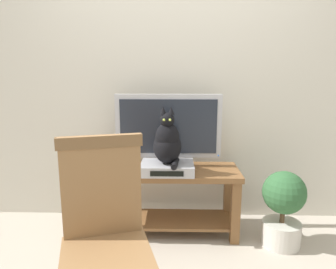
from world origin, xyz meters
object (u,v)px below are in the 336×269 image
tv_stand (168,190)px  cat (167,142)px  media_box (167,168)px  wooden_chair (105,228)px  tv (168,129)px  book_stack (117,159)px  potted_plant (283,206)px

tv_stand → cat: size_ratio=2.57×
media_box → wooden_chair: (-0.28, -0.96, -0.00)m
tv → cat: size_ratio=1.94×
tv → wooden_chair: 1.21m
cat → book_stack: (-0.42, 0.14, -0.18)m
tv_stand → media_box: 0.24m
tv → media_box: 0.33m
tv → cat: bearing=-90.9°
media_box → cat: 0.21m
tv_stand → tv: tv is taller
cat → tv: bearing=89.1°
media_box → book_stack: size_ratio=1.69×
tv_stand → cat: cat is taller
wooden_chair → potted_plant: (1.17, 0.86, -0.26)m
tv → book_stack: 0.49m
media_box → wooden_chair: 1.00m
potted_plant → cat: bearing=174.0°
media_box → potted_plant: media_box is taller
cat → wooden_chair: 1.01m
tv_stand → tv: 0.51m
tv_stand → media_box: media_box is taller
book_stack → media_box: bearing=-17.2°
tv → book_stack: size_ratio=3.55×
tv → potted_plant: (0.88, -0.28, -0.55)m
tv → potted_plant: bearing=-17.5°
cat → tv_stand: bearing=88.4°
tv_stand → potted_plant: (0.88, -0.19, -0.05)m
cat → book_stack: 0.48m
tv → potted_plant: size_ratio=1.46×
media_box → potted_plant: 0.93m
tv_stand → book_stack: bearing=174.3°
wooden_chair → media_box: bearing=73.9°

